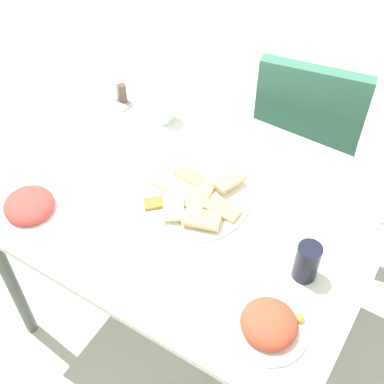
{
  "coord_description": "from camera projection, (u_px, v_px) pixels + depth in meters",
  "views": [
    {
      "loc": [
        0.57,
        -0.91,
        1.97
      ],
      "look_at": [
        0.0,
        0.0,
        0.77
      ],
      "focal_mm": 49.92,
      "sensor_mm": 36.0,
      "label": 1
    }
  ],
  "objects": [
    {
      "name": "ground_plane",
      "position": [
        191.0,
        316.0,
        2.19
      ],
      "size": [
        6.0,
        6.0,
        0.0
      ],
      "primitive_type": "plane",
      "color": "#BBB6AD"
    },
    {
      "name": "paper_napkin",
      "position": [
        355.0,
        210.0,
        1.61
      ],
      "size": [
        0.18,
        0.18,
        0.0
      ],
      "primitive_type": "cube",
      "rotation": [
        0.0,
        0.0,
        0.18
      ],
      "color": "white",
      "rests_on": "dining_table"
    },
    {
      "name": "dining_table",
      "position": [
        190.0,
        215.0,
        1.7
      ],
      "size": [
        1.15,
        0.88,
        0.74
      ],
      "color": "white",
      "rests_on": "ground_plane"
    },
    {
      "name": "soda_can",
      "position": [
        307.0,
        262.0,
        1.41
      ],
      "size": [
        0.07,
        0.07,
        0.12
      ],
      "primitive_type": "cylinder",
      "rotation": [
        0.0,
        0.0,
        6.22
      ],
      "color": "black",
      "rests_on": "dining_table"
    },
    {
      "name": "fork",
      "position": [
        353.0,
        213.0,
        1.59
      ],
      "size": [
        0.17,
        0.05,
        0.0
      ],
      "primitive_type": "cube",
      "rotation": [
        0.0,
        0.0,
        -0.2
      ],
      "color": "silver",
      "rests_on": "paper_napkin"
    },
    {
      "name": "dining_chair",
      "position": [
        306.0,
        135.0,
        2.18
      ],
      "size": [
        0.5,
        0.5,
        0.9
      ],
      "color": "#356E56",
      "rests_on": "ground_plane"
    },
    {
      "name": "drinking_glass",
      "position": [
        164.0,
        107.0,
        1.85
      ],
      "size": [
        0.07,
        0.07,
        0.11
      ],
      "primitive_type": "cylinder",
      "color": "silver",
      "rests_on": "dining_table"
    },
    {
      "name": "pide_platter",
      "position": [
        196.0,
        196.0,
        1.63
      ],
      "size": [
        0.34,
        0.35,
        0.05
      ],
      "color": "white",
      "rests_on": "dining_table"
    },
    {
      "name": "condiment_caddy",
      "position": [
        120.0,
        96.0,
        1.93
      ],
      "size": [
        0.09,
        0.09,
        0.08
      ],
      "color": "#B2B2B7",
      "rests_on": "dining_table"
    },
    {
      "name": "spoon",
      "position": [
        357.0,
        205.0,
        1.61
      ],
      "size": [
        0.19,
        0.06,
        0.0
      ],
      "primitive_type": "cube",
      "rotation": [
        0.0,
        0.0,
        -0.21
      ],
      "color": "silver",
      "rests_on": "paper_napkin"
    },
    {
      "name": "salad_plate_greens",
      "position": [
        29.0,
        206.0,
        1.59
      ],
      "size": [
        0.21,
        0.21,
        0.06
      ],
      "color": "white",
      "rests_on": "dining_table"
    },
    {
      "name": "salad_plate_rice",
      "position": [
        269.0,
        324.0,
        1.33
      ],
      "size": [
        0.21,
        0.21,
        0.07
      ],
      "color": "white",
      "rests_on": "dining_table"
    }
  ]
}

